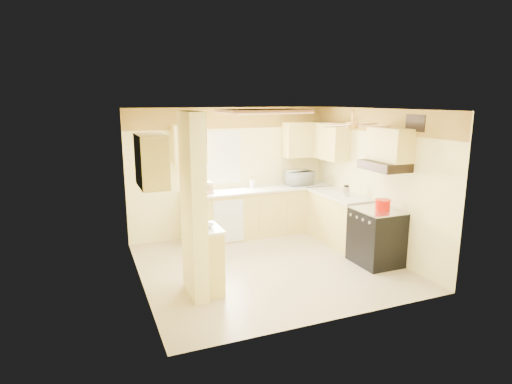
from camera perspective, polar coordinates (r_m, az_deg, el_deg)
name	(u,v)px	position (r m, az deg, el deg)	size (l,w,h in m)	color
floor	(269,266)	(7.05, 1.72, -9.80)	(4.00, 4.00, 0.00)	#CAB58C
ceiling	(270,109)	(6.54, 1.86, 10.96)	(4.00, 4.00, 0.00)	white
wall_back	(230,172)	(8.43, -3.46, 2.68)	(4.00, 4.00, 0.00)	#FFEF9B
wall_front	(336,222)	(5.06, 10.56, -3.97)	(4.00, 4.00, 0.00)	#FFEF9B
wall_left	(138,202)	(6.17, -15.46, -1.28)	(3.80, 3.80, 0.00)	#FFEF9B
wall_right	(375,182)	(7.70, 15.53, 1.35)	(3.80, 3.80, 0.00)	#FFEF9B
wallpaper_border	(230,118)	(8.30, -3.51, 9.83)	(4.00, 0.02, 0.40)	gold
partition_column	(193,207)	(5.75, -8.35, -1.93)	(0.20, 0.70, 2.50)	#FFEF9B
partition_ledge	(211,261)	(6.05, -6.07, -9.12)	(0.25, 0.55, 0.90)	#FFE474
ledge_top	(210,228)	(5.89, -6.17, -4.86)	(0.28, 0.58, 0.04)	white
lower_cabinets_back	(259,212)	(8.49, 0.46, -2.74)	(3.00, 0.60, 0.90)	#FFE474
lower_cabinets_right	(339,219)	(8.19, 10.98, -3.55)	(0.60, 1.40, 0.90)	#FFE474
countertop_back	(260,189)	(8.37, 0.49, 0.35)	(3.04, 0.64, 0.04)	white
countertop_right	(339,195)	(8.07, 11.06, -0.34)	(0.64, 1.44, 0.04)	white
dishwasher_panel	(229,221)	(7.96, -3.67, -3.94)	(0.58, 0.02, 0.80)	white
window	(218,158)	(8.29, -5.10, 4.60)	(0.92, 0.02, 1.02)	white
upper_cab_back_left	(189,144)	(7.95, -8.95, 6.35)	(0.60, 0.35, 0.70)	#FFE474
upper_cab_back_right	(305,139)	(8.81, 6.52, 6.98)	(0.90, 0.35, 0.70)	#FFE474
upper_cab_right	(329,141)	(8.54, 9.69, 6.72)	(0.35, 1.00, 0.70)	#FFE474
upper_cab_left_wall	(151,161)	(5.84, -13.79, 4.06)	(0.35, 0.75, 0.70)	#FFE474
upper_cab_over_stove	(390,145)	(7.07, 17.43, 6.04)	(0.35, 0.76, 0.52)	#FFE474
stove	(376,236)	(7.27, 15.73, -5.72)	(0.68, 0.77, 0.92)	black
range_hood	(384,166)	(7.06, 16.73, 3.37)	(0.50, 0.76, 0.14)	black
poster_menu	(200,161)	(5.66, -7.44, 4.07)	(0.02, 0.42, 0.57)	black
poster_nashville	(202,209)	(5.79, -7.26, -2.31)	(0.02, 0.42, 0.57)	black
ceiling_light_panel	(263,111)	(7.04, 0.93, 10.69)	(1.35, 0.95, 0.06)	brown
ceiling_fan	(352,125)	(6.43, 12.72, 8.74)	(1.15, 1.15, 0.26)	gold
vent_grate	(415,123)	(6.88, 20.49, 8.60)	(0.02, 0.40, 0.25)	black
microwave	(299,178)	(8.75, 5.80, 1.89)	(0.52, 0.35, 0.29)	white
bowl	(207,226)	(5.87, -6.50, -4.50)	(0.18, 0.18, 0.05)	white
dutch_oven	(383,204)	(7.13, 16.55, -1.60)	(0.25, 0.25, 0.17)	#D10C00
kettle	(346,191)	(7.85, 11.95, 0.13)	(0.13, 0.13, 0.20)	silver
dish_rack	(202,189)	(7.96, -7.19, 0.34)	(0.39, 0.30, 0.21)	tan
utensil_crock	(252,184)	(8.46, -0.47, 1.14)	(0.12, 0.12, 0.23)	white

